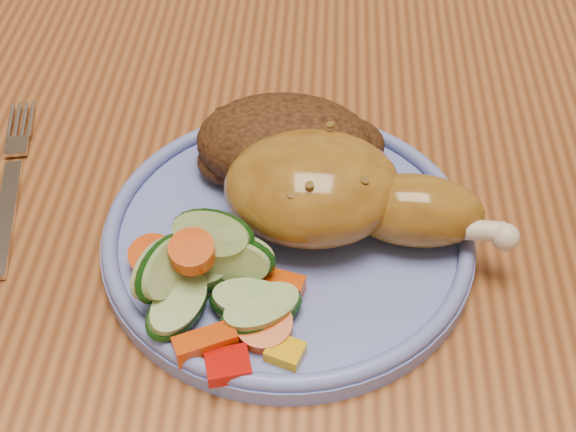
{
  "coord_description": "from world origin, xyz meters",
  "views": [
    {
      "loc": [
        -0.04,
        -0.43,
        1.13
      ],
      "look_at": [
        -0.06,
        -0.09,
        0.78
      ],
      "focal_mm": 50.0,
      "sensor_mm": 36.0,
      "label": 1
    }
  ],
  "objects": [
    {
      "name": "chicken_leg",
      "position": [
        -0.03,
        -0.08,
        0.79
      ],
      "size": [
        0.18,
        0.09,
        0.06
      ],
      "color": "#98661F",
      "rests_on": "plate"
    },
    {
      "name": "fork",
      "position": [
        -0.25,
        -0.05,
        0.75
      ],
      "size": [
        0.04,
        0.15,
        0.0
      ],
      "color": "silver",
      "rests_on": "dining_table"
    },
    {
      "name": "chair_far",
      "position": [
        0.0,
        0.63,
        0.49
      ],
      "size": [
        0.42,
        0.42,
        0.91
      ],
      "color": "#4C2D16",
      "rests_on": "ground"
    },
    {
      "name": "rice_pilaf",
      "position": [
        -0.06,
        -0.02,
        0.78
      ],
      "size": [
        0.13,
        0.09,
        0.05
      ],
      "color": "#452611",
      "rests_on": "plate"
    },
    {
      "name": "plate",
      "position": [
        -0.06,
        -0.09,
        0.76
      ],
      "size": [
        0.23,
        0.23,
        0.01
      ],
      "primitive_type": "cylinder",
      "color": "#6272C5",
      "rests_on": "dining_table"
    },
    {
      "name": "plate_rim",
      "position": [
        -0.06,
        -0.09,
        0.77
      ],
      "size": [
        0.23,
        0.23,
        0.01
      ],
      "primitive_type": "torus",
      "color": "#6272C5",
      "rests_on": "plate"
    },
    {
      "name": "vegetable_pile",
      "position": [
        -0.1,
        -0.14,
        0.78
      ],
      "size": [
        0.11,
        0.11,
        0.06
      ],
      "color": "#A50A05",
      "rests_on": "plate"
    },
    {
      "name": "dining_table",
      "position": [
        0.0,
        0.0,
        0.67
      ],
      "size": [
        0.9,
        1.4,
        0.75
      ],
      "color": "brown",
      "rests_on": "ground"
    }
  ]
}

